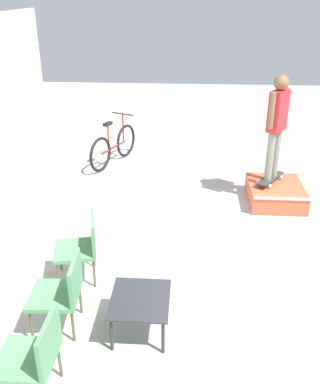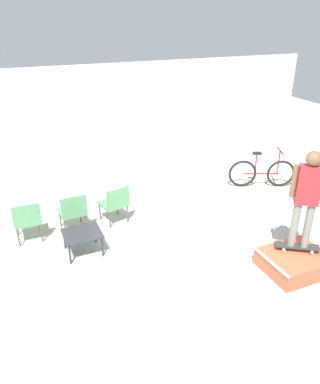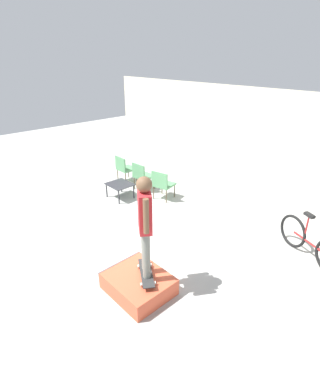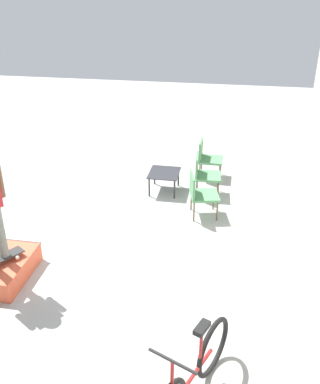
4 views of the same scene
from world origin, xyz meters
name	(u,v)px [view 1 (image 1 of 4)]	position (x,y,z in m)	size (l,w,h in m)	color
ground_plane	(230,248)	(0.00, 0.00, 0.00)	(24.00, 24.00, 0.00)	#A8A8A3
skate_ramp_box	(275,193)	(1.59, -0.90, 0.16)	(1.12, 0.93, 0.34)	#DB5638
skateboard_on_ramp	(270,178)	(1.70, -0.80, 0.40)	(0.75, 0.59, 0.07)	#2D2D2D
person_skater	(277,119)	(1.70, -0.80, 1.47)	(0.48, 0.38, 1.77)	gray
coffee_table	(140,303)	(-1.73, 1.12, 0.38)	(0.71, 0.63, 0.44)	#2D2D33
patio_chair_left	(34,354)	(-2.62, 1.96, 0.50)	(0.53, 0.53, 0.87)	brown
patio_chair_center	(62,290)	(-1.73, 1.96, 0.50)	(0.55, 0.55, 0.87)	brown
patio_chair_right	(82,245)	(-0.82, 1.96, 0.50)	(0.62, 0.62, 0.87)	brown
bicycle	(114,146)	(3.24, 2.25, 0.38)	(1.61, 0.77, 1.01)	black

